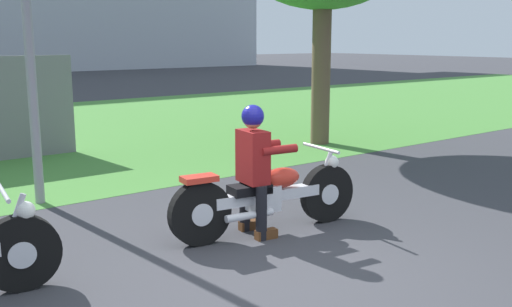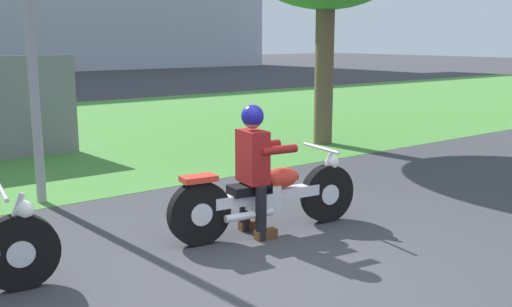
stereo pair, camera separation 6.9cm
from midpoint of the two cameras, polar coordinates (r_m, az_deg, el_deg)
ground at (r=5.27m, az=3.66°, el=-12.34°), size 120.00×120.00×0.00m
grass_verge at (r=13.77m, az=-23.40°, el=1.42°), size 60.00×12.00×0.01m
motorcycle_lead at (r=6.42m, az=1.45°, el=-4.19°), size 2.27×0.66×0.89m
rider_lead at (r=6.24m, az=0.13°, el=-0.62°), size 0.59×0.51×1.41m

